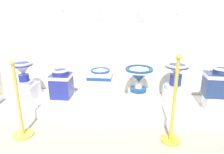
{
  "coord_description": "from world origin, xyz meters",
  "views": [
    {
      "loc": [
        2.42,
        -0.51,
        1.56
      ],
      "look_at": [
        2.09,
        2.5,
        0.55
      ],
      "focal_mm": 33.8,
      "sensor_mm": 36.0,
      "label": 1
    }
  ],
  "objects_px": {
    "plinth_block_broad_patterned": "(216,102)",
    "stanchion_post_near_right": "(173,115)",
    "plinth_block_squat_floral": "(174,96)",
    "info_placard_first": "(32,14)",
    "antique_toilet_central_ornate": "(61,82)",
    "plinth_block_leftmost": "(138,96)",
    "info_placard_second": "(66,14)",
    "plinth_block_rightmost": "(101,97)",
    "antique_toilet_broad_patterned": "(219,82)",
    "info_placard_third": "(102,15)",
    "antique_toilet_pale_glazed": "(23,70)",
    "plinth_block_central_ornate": "(63,98)",
    "info_placard_fourth": "(141,17)",
    "info_placard_fifth": "(179,17)",
    "plinth_block_pale_glazed": "(26,91)",
    "stanchion_post_near_left": "(20,115)",
    "antique_toilet_rightmost": "(100,82)",
    "antique_toilet_leftmost": "(139,75)",
    "antique_toilet_squat_floral": "(176,73)"
  },
  "relations": [
    {
      "from": "info_placard_second",
      "to": "info_placard_fourth",
      "type": "height_order",
      "value": "info_placard_second"
    },
    {
      "from": "plinth_block_central_ornate",
      "to": "antique_toilet_squat_floral",
      "type": "xyz_separation_m",
      "value": [
        1.76,
        0.08,
        0.46
      ]
    },
    {
      "from": "antique_toilet_pale_glazed",
      "to": "plinth_block_broad_patterned",
      "type": "height_order",
      "value": "antique_toilet_pale_glazed"
    },
    {
      "from": "plinth_block_squat_floral",
      "to": "info_placard_fifth",
      "type": "height_order",
      "value": "info_placard_fifth"
    },
    {
      "from": "plinth_block_rightmost",
      "to": "plinth_block_broad_patterned",
      "type": "xyz_separation_m",
      "value": [
        1.73,
        -0.13,
        0.06
      ]
    },
    {
      "from": "antique_toilet_central_ornate",
      "to": "plinth_block_leftmost",
      "type": "relative_size",
      "value": 1.44
    },
    {
      "from": "antique_toilet_central_ornate",
      "to": "info_placard_third",
      "type": "relative_size",
      "value": 3.55
    },
    {
      "from": "antique_toilet_central_ornate",
      "to": "info_placard_second",
      "type": "relative_size",
      "value": 2.95
    },
    {
      "from": "plinth_block_rightmost",
      "to": "plinth_block_central_ornate",
      "type": "bearing_deg",
      "value": -172.99
    },
    {
      "from": "info_placard_first",
      "to": "info_placard_third",
      "type": "height_order",
      "value": "info_placard_first"
    },
    {
      "from": "antique_toilet_pale_glazed",
      "to": "plinth_block_rightmost",
      "type": "xyz_separation_m",
      "value": [
        1.21,
        0.1,
        -0.45
      ]
    },
    {
      "from": "antique_toilet_pale_glazed",
      "to": "info_placard_first",
      "type": "height_order",
      "value": "info_placard_first"
    },
    {
      "from": "plinth_block_central_ornate",
      "to": "antique_toilet_rightmost",
      "type": "height_order",
      "value": "antique_toilet_rightmost"
    },
    {
      "from": "plinth_block_leftmost",
      "to": "antique_toilet_squat_floral",
      "type": "distance_m",
      "value": 0.68
    },
    {
      "from": "antique_toilet_rightmost",
      "to": "info_placard_second",
      "type": "xyz_separation_m",
      "value": [
        -0.61,
        0.35,
        1.01
      ]
    },
    {
      "from": "plinth_block_rightmost",
      "to": "plinth_block_pale_glazed",
      "type": "bearing_deg",
      "value": -175.4
    },
    {
      "from": "plinth_block_leftmost",
      "to": "plinth_block_central_ornate",
      "type": "bearing_deg",
      "value": -176.84
    },
    {
      "from": "plinth_block_rightmost",
      "to": "antique_toilet_broad_patterned",
      "type": "xyz_separation_m",
      "value": [
        1.73,
        -0.13,
        0.38
      ]
    },
    {
      "from": "plinth_block_rightmost",
      "to": "info_placard_second",
      "type": "height_order",
      "value": "info_placard_second"
    },
    {
      "from": "plinth_block_pale_glazed",
      "to": "plinth_block_rightmost",
      "type": "bearing_deg",
      "value": 4.6
    },
    {
      "from": "plinth_block_central_ornate",
      "to": "info_placard_fourth",
      "type": "height_order",
      "value": "info_placard_fourth"
    },
    {
      "from": "antique_toilet_rightmost",
      "to": "antique_toilet_leftmost",
      "type": "height_order",
      "value": "antique_toilet_leftmost"
    },
    {
      "from": "plinth_block_squat_floral",
      "to": "info_placard_first",
      "type": "bearing_deg",
      "value": 171.62
    },
    {
      "from": "plinth_block_rightmost",
      "to": "stanchion_post_near_right",
      "type": "height_order",
      "value": "stanchion_post_near_right"
    },
    {
      "from": "info_placard_fourth",
      "to": "info_placard_fifth",
      "type": "bearing_deg",
      "value": -0.0
    },
    {
      "from": "info_placard_first",
      "to": "stanchion_post_near_right",
      "type": "relative_size",
      "value": 0.14
    },
    {
      "from": "plinth_block_rightmost",
      "to": "plinth_block_squat_floral",
      "type": "distance_m",
      "value": 1.16
    },
    {
      "from": "plinth_block_leftmost",
      "to": "antique_toilet_squat_floral",
      "type": "xyz_separation_m",
      "value": [
        0.56,
        0.02,
        0.4
      ]
    },
    {
      "from": "stanchion_post_near_right",
      "to": "plinth_block_broad_patterned",
      "type": "bearing_deg",
      "value": 42.84
    },
    {
      "from": "antique_toilet_central_ornate",
      "to": "info_placard_fifth",
      "type": "bearing_deg",
      "value": 13.42
    },
    {
      "from": "plinth_block_pale_glazed",
      "to": "plinth_block_broad_patterned",
      "type": "bearing_deg",
      "value": -0.71
    },
    {
      "from": "info_placard_third",
      "to": "antique_toilet_broad_patterned",
      "type": "bearing_deg",
      "value": -15.51
    },
    {
      "from": "antique_toilet_leftmost",
      "to": "info_placard_fifth",
      "type": "bearing_deg",
      "value": 31.83
    },
    {
      "from": "stanchion_post_near_left",
      "to": "plinth_block_rightmost",
      "type": "bearing_deg",
      "value": 46.43
    },
    {
      "from": "plinth_block_pale_glazed",
      "to": "antique_toilet_rightmost",
      "type": "height_order",
      "value": "antique_toilet_rightmost"
    },
    {
      "from": "plinth_block_pale_glazed",
      "to": "info_placard_third",
      "type": "bearing_deg",
      "value": 20.63
    },
    {
      "from": "plinth_block_broad_patterned",
      "to": "plinth_block_rightmost",
      "type": "bearing_deg",
      "value": 175.59
    },
    {
      "from": "plinth_block_central_ornate",
      "to": "info_placard_third",
      "type": "xyz_separation_m",
      "value": [
        0.6,
        0.43,
        1.28
      ]
    },
    {
      "from": "antique_toilet_central_ornate",
      "to": "info_placard_second",
      "type": "distance_m",
      "value": 1.1
    },
    {
      "from": "antique_toilet_broad_patterned",
      "to": "info_placard_first",
      "type": "distance_m",
      "value": 3.07
    },
    {
      "from": "info_placard_second",
      "to": "info_placard_fourth",
      "type": "relative_size",
      "value": 1.28
    },
    {
      "from": "info_placard_first",
      "to": "info_placard_fifth",
      "type": "height_order",
      "value": "info_placard_first"
    },
    {
      "from": "antique_toilet_rightmost",
      "to": "info_placard_fourth",
      "type": "height_order",
      "value": "info_placard_fourth"
    },
    {
      "from": "antique_toilet_central_ornate",
      "to": "stanchion_post_near_left",
      "type": "xyz_separation_m",
      "value": [
        -0.25,
        -0.83,
        -0.14
      ]
    },
    {
      "from": "info_placard_second",
      "to": "info_placard_third",
      "type": "xyz_separation_m",
      "value": [
        0.59,
        -0.0,
        -0.0
      ]
    },
    {
      "from": "plinth_block_broad_patterned",
      "to": "stanchion_post_near_right",
      "type": "relative_size",
      "value": 0.3
    },
    {
      "from": "info_placard_fourth",
      "to": "stanchion_post_near_left",
      "type": "xyz_separation_m",
      "value": [
        -1.46,
        -1.25,
        -1.12
      ]
    },
    {
      "from": "antique_toilet_rightmost",
      "to": "plinth_block_broad_patterned",
      "type": "bearing_deg",
      "value": -4.41
    },
    {
      "from": "plinth_block_rightmost",
      "to": "plinth_block_squat_floral",
      "type": "relative_size",
      "value": 1.0
    },
    {
      "from": "antique_toilet_central_ornate",
      "to": "antique_toilet_broad_patterned",
      "type": "distance_m",
      "value": 2.35
    }
  ]
}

